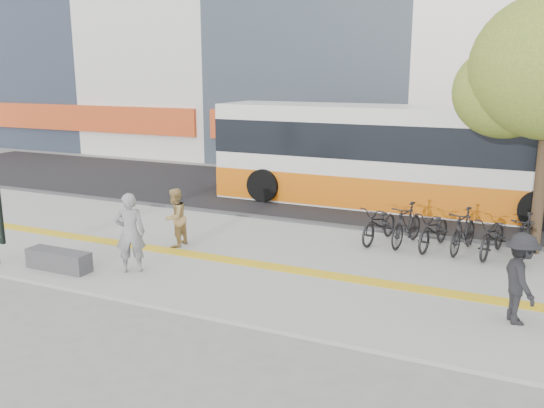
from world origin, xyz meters
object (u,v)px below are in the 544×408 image
at_px(pedestrian_tan, 175,218).
at_px(bench, 59,260).
at_px(pedestrian_dark, 520,279).
at_px(seated_woman, 130,233).
at_px(bus, 398,160).

bearing_deg(pedestrian_tan, bench, -28.29).
bearing_deg(bench, pedestrian_tan, 62.13).
bearing_deg(pedestrian_dark, pedestrian_tan, 59.06).
relative_size(seated_woman, pedestrian_dark, 1.09).
height_order(seated_woman, pedestrian_tan, seated_woman).
xyz_separation_m(pedestrian_tan, pedestrian_dark, (8.20, -1.33, 0.07)).
distance_m(bus, seated_woman, 9.93).
distance_m(pedestrian_tan, pedestrian_dark, 8.30).
bearing_deg(bench, bus, 60.45).
distance_m(bus, pedestrian_tan, 8.21).
distance_m(seated_woman, pedestrian_tan, 2.06).
relative_size(bench, bus, 0.13).
height_order(pedestrian_tan, pedestrian_dark, pedestrian_dark).
height_order(bench, bus, bus).
relative_size(pedestrian_tan, pedestrian_dark, 0.91).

